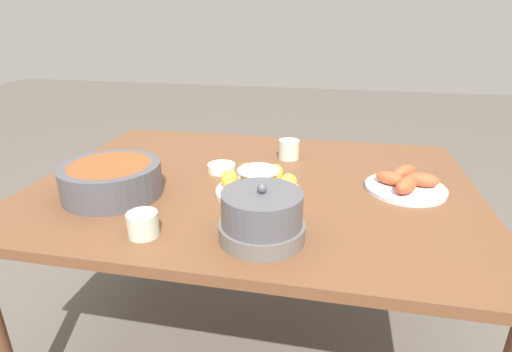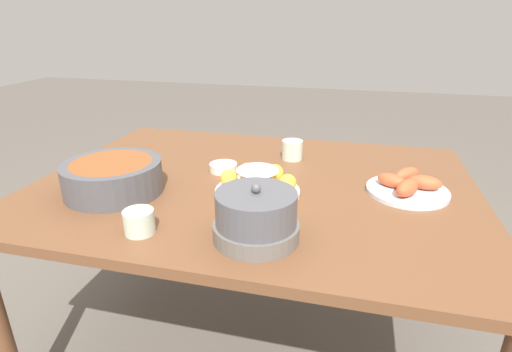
{
  "view_description": "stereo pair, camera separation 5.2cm",
  "coord_description": "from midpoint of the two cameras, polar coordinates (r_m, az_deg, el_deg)",
  "views": [
    {
      "loc": [
        -0.25,
        1.2,
        1.23
      ],
      "look_at": [
        -0.02,
        0.05,
        0.75
      ],
      "focal_mm": 28.0,
      "sensor_mm": 36.0,
      "label": 1
    },
    {
      "loc": [
        -0.3,
        1.19,
        1.23
      ],
      "look_at": [
        -0.02,
        0.05,
        0.75
      ],
      "focal_mm": 28.0,
      "sensor_mm": 36.0,
      "label": 2
    }
  ],
  "objects": [
    {
      "name": "dining_table",
      "position": [
        1.37,
        0.91,
        -3.77
      ],
      "size": [
        1.43,
        1.05,
        0.71
      ],
      "color": "brown",
      "rests_on": "ground_plane"
    },
    {
      "name": "warming_pot",
      "position": [
        0.98,
        1.55,
        -5.87
      ],
      "size": [
        0.22,
        0.22,
        0.15
      ],
      "color": "#66605B",
      "rests_on": "dining_table"
    },
    {
      "name": "cake_plate",
      "position": [
        1.23,
        1.37,
        -1.22
      ],
      "size": [
        0.26,
        0.26,
        0.09
      ],
      "color": "silver",
      "rests_on": "dining_table"
    },
    {
      "name": "cup_far",
      "position": [
        1.05,
        -14.99,
        -6.35
      ],
      "size": [
        0.08,
        0.08,
        0.06
      ],
      "color": "beige",
      "rests_on": "dining_table"
    },
    {
      "name": "ground_plane",
      "position": [
        1.74,
        0.78,
        -22.74
      ],
      "size": [
        12.0,
        12.0,
        0.0
      ],
      "primitive_type": "plane",
      "color": "#5B544C"
    },
    {
      "name": "cup_near",
      "position": [
        1.54,
        6.16,
        3.72
      ],
      "size": [
        0.08,
        0.08,
        0.07
      ],
      "color": "beige",
      "rests_on": "dining_table"
    },
    {
      "name": "sauce_bowl",
      "position": [
        1.42,
        -3.64,
        1.29
      ],
      "size": [
        0.1,
        0.1,
        0.03
      ],
      "color": "silver",
      "rests_on": "dining_table"
    },
    {
      "name": "serving_bowl",
      "position": [
        1.31,
        -18.68,
        -0.05
      ],
      "size": [
        0.3,
        0.3,
        0.1
      ],
      "color": "#4C4C51",
      "rests_on": "dining_table"
    },
    {
      "name": "seafood_platter",
      "position": [
        1.34,
        21.9,
        -1.37
      ],
      "size": [
        0.25,
        0.25,
        0.07
      ],
      "color": "silver",
      "rests_on": "dining_table"
    }
  ]
}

